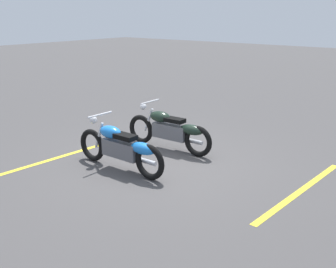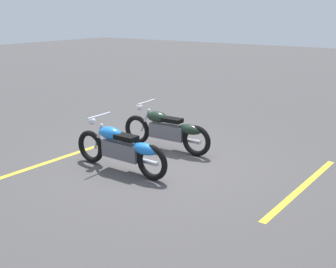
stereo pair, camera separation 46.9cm
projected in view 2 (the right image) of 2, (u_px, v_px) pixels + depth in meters
ground_plane at (157, 162)px, 8.32m from camera, size 60.00×60.00×0.00m
motorcycle_bright_foreground at (122, 148)px, 7.73m from camera, size 2.23×0.62×1.04m
motorcycle_dark_foreground at (168, 130)px, 8.93m from camera, size 2.23×0.62×1.04m
parking_stripe_near at (62, 157)px, 8.58m from camera, size 0.30×3.20×0.01m
parking_stripe_mid at (302, 187)px, 7.13m from camera, size 0.30×3.20×0.01m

